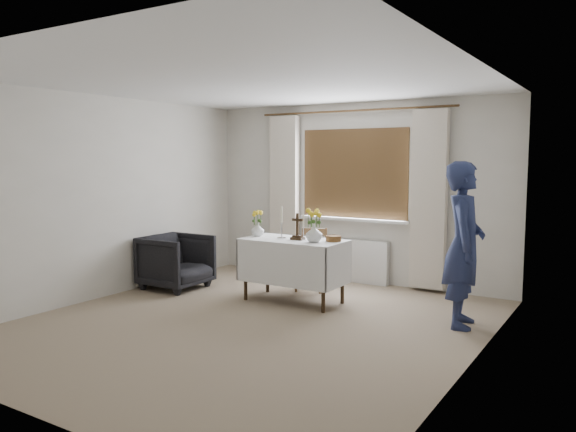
% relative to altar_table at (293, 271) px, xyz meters
% --- Properties ---
extents(ground, '(5.00, 5.00, 0.00)m').
position_rel_altar_table_xyz_m(ground, '(0.11, -1.03, -0.38)').
color(ground, gray).
rests_on(ground, ground).
extents(altar_table, '(1.24, 0.64, 0.76)m').
position_rel_altar_table_xyz_m(altar_table, '(0.00, 0.00, 0.00)').
color(altar_table, white).
rests_on(altar_table, ground).
extents(wooden_chair, '(0.46, 0.46, 0.81)m').
position_rel_altar_table_xyz_m(wooden_chair, '(-0.11, 0.63, 0.02)').
color(wooden_chair, brown).
rests_on(wooden_chair, ground).
extents(armchair, '(0.80, 0.78, 0.72)m').
position_rel_altar_table_xyz_m(armchair, '(-1.70, -0.22, -0.02)').
color(armchair, black).
rests_on(armchair, ground).
extents(person, '(0.53, 0.69, 1.70)m').
position_rel_altar_table_xyz_m(person, '(2.00, 0.08, 0.47)').
color(person, '#22264F').
rests_on(person, ground).
extents(radiator, '(1.10, 0.10, 0.60)m').
position_rel_altar_table_xyz_m(radiator, '(0.11, 1.39, -0.08)').
color(radiator, silver).
rests_on(radiator, ground).
extents(wooden_cross, '(0.15, 0.11, 0.32)m').
position_rel_altar_table_xyz_m(wooden_cross, '(0.06, 0.00, 0.54)').
color(wooden_cross, black).
rests_on(wooden_cross, altar_table).
extents(candlestick_left, '(0.12, 0.12, 0.39)m').
position_rel_altar_table_xyz_m(candlestick_left, '(-0.16, -0.02, 0.58)').
color(candlestick_left, silver).
rests_on(candlestick_left, altar_table).
extents(candlestick_right, '(0.10, 0.10, 0.31)m').
position_rel_altar_table_xyz_m(candlestick_right, '(0.12, 0.03, 0.53)').
color(candlestick_right, silver).
rests_on(candlestick_right, altar_table).
extents(flower_vase_left, '(0.20, 0.20, 0.17)m').
position_rel_altar_table_xyz_m(flower_vase_left, '(-0.53, 0.01, 0.46)').
color(flower_vase_left, silver).
rests_on(flower_vase_left, altar_table).
extents(flower_vase_right, '(0.21, 0.21, 0.20)m').
position_rel_altar_table_xyz_m(flower_vase_right, '(0.32, -0.06, 0.48)').
color(flower_vase_right, silver).
rests_on(flower_vase_right, altar_table).
extents(wicker_basket, '(0.23, 0.23, 0.07)m').
position_rel_altar_table_xyz_m(wicker_basket, '(0.48, 0.11, 0.42)').
color(wicker_basket, brown).
rests_on(wicker_basket, altar_table).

